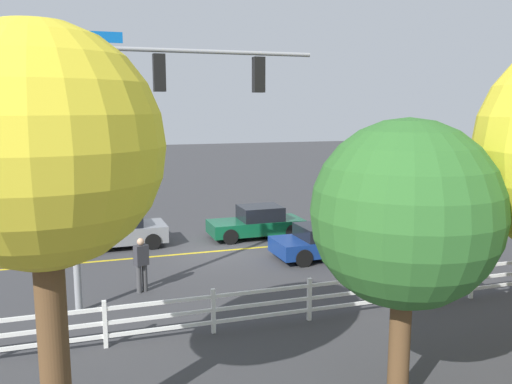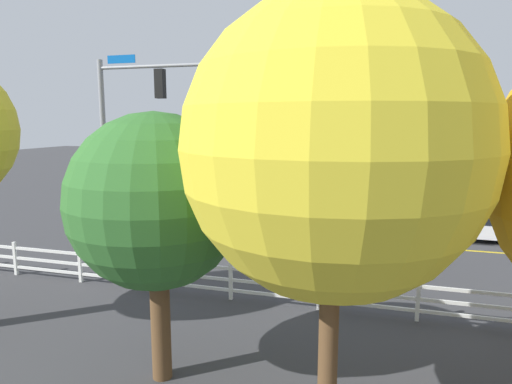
{
  "view_description": "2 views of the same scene",
  "coord_description": "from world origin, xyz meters",
  "px_view_note": "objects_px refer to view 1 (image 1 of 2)",
  "views": [
    {
      "loc": [
        5.11,
        19.58,
        5.59
      ],
      "look_at": [
        -0.88,
        1.4,
        2.51
      ],
      "focal_mm": 37.16,
      "sensor_mm": 36.0,
      "label": 1
    },
    {
      "loc": [
        -4.54,
        19.14,
        5.23
      ],
      "look_at": [
        0.62,
        1.07,
        2.2
      ],
      "focal_mm": 31.11,
      "sensor_mm": 36.0,
      "label": 2
    }
  ],
  "objects_px": {
    "car_1": "(329,241)",
    "tree_2": "(41,150)",
    "car_2": "(257,223)",
    "car_0": "(116,231)",
    "pedestrian": "(141,263)",
    "car_3": "(390,212)",
    "tree_0": "(405,215)"
  },
  "relations": [
    {
      "from": "car_1",
      "to": "car_0",
      "type": "bearing_deg",
      "value": 150.59
    },
    {
      "from": "car_2",
      "to": "pedestrian",
      "type": "bearing_deg",
      "value": 44.27
    },
    {
      "from": "car_0",
      "to": "car_3",
      "type": "height_order",
      "value": "car_0"
    },
    {
      "from": "car_0",
      "to": "pedestrian",
      "type": "xyz_separation_m",
      "value": [
        -0.39,
        5.71,
        0.27
      ]
    },
    {
      "from": "pedestrian",
      "to": "tree_2",
      "type": "height_order",
      "value": "tree_2"
    },
    {
      "from": "car_1",
      "to": "tree_2",
      "type": "xyz_separation_m",
      "value": [
        9.22,
        9.05,
        4.35
      ]
    },
    {
      "from": "tree_0",
      "to": "car_2",
      "type": "bearing_deg",
      "value": -96.79
    },
    {
      "from": "car_2",
      "to": "car_0",
      "type": "bearing_deg",
      "value": -2.97
    },
    {
      "from": "car_1",
      "to": "car_2",
      "type": "height_order",
      "value": "car_2"
    },
    {
      "from": "car_3",
      "to": "tree_0",
      "type": "xyz_separation_m",
      "value": [
        8.38,
        13.52,
        3.02
      ]
    },
    {
      "from": "car_3",
      "to": "pedestrian",
      "type": "height_order",
      "value": "pedestrian"
    },
    {
      "from": "car_0",
      "to": "car_3",
      "type": "bearing_deg",
      "value": 178.76
    },
    {
      "from": "car_1",
      "to": "car_3",
      "type": "height_order",
      "value": "car_3"
    },
    {
      "from": "car_1",
      "to": "car_2",
      "type": "distance_m",
      "value": 4.07
    },
    {
      "from": "tree_0",
      "to": "car_0",
      "type": "bearing_deg",
      "value": -72.26
    },
    {
      "from": "car_1",
      "to": "car_2",
      "type": "relative_size",
      "value": 1.07
    },
    {
      "from": "pedestrian",
      "to": "tree_2",
      "type": "relative_size",
      "value": 0.25
    },
    {
      "from": "car_1",
      "to": "tree_0",
      "type": "distance_m",
      "value": 10.46
    },
    {
      "from": "pedestrian",
      "to": "tree_0",
      "type": "relative_size",
      "value": 0.31
    },
    {
      "from": "car_0",
      "to": "car_1",
      "type": "xyz_separation_m",
      "value": [
        -7.49,
        4.0,
        -0.04
      ]
    },
    {
      "from": "car_2",
      "to": "tree_2",
      "type": "height_order",
      "value": "tree_2"
    },
    {
      "from": "car_3",
      "to": "tree_2",
      "type": "relative_size",
      "value": 0.69
    },
    {
      "from": "car_1",
      "to": "car_3",
      "type": "bearing_deg",
      "value": 36.49
    },
    {
      "from": "car_0",
      "to": "car_1",
      "type": "distance_m",
      "value": 8.49
    },
    {
      "from": "car_1",
      "to": "tree_0",
      "type": "relative_size",
      "value": 0.8
    },
    {
      "from": "car_0",
      "to": "pedestrian",
      "type": "height_order",
      "value": "pedestrian"
    },
    {
      "from": "car_2",
      "to": "tree_0",
      "type": "bearing_deg",
      "value": 82.78
    },
    {
      "from": "car_1",
      "to": "pedestrian",
      "type": "distance_m",
      "value": 7.31
    },
    {
      "from": "tree_0",
      "to": "car_3",
      "type": "bearing_deg",
      "value": -121.78
    },
    {
      "from": "car_2",
      "to": "tree_0",
      "type": "xyz_separation_m",
      "value": [
        1.58,
        13.23,
        3.03
      ]
    },
    {
      "from": "car_1",
      "to": "tree_2",
      "type": "distance_m",
      "value": 13.63
    },
    {
      "from": "car_0",
      "to": "tree_2",
      "type": "height_order",
      "value": "tree_2"
    }
  ]
}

